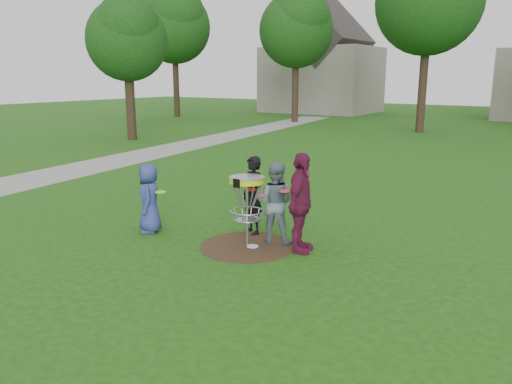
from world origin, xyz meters
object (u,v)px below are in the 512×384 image
Objects in this scene: player_blue at (149,198)px; player_grey at (275,202)px; player_black at (253,195)px; player_maroon at (300,203)px; disc_golf_basket at (247,194)px.

player_blue is 2.61m from player_grey.
player_maroon is at bearing 7.27° from player_black.
player_maroon is at bearing 146.52° from player_grey.
player_black is 0.86m from disc_golf_basket.
player_grey is 0.72m from player_maroon.
player_black is at bearing -32.50° from player_grey.
player_maroon is (3.13, 0.67, 0.20)m from player_blue.
player_black reaches higher than disc_golf_basket.
player_grey reaches higher than player_blue.
player_blue is 1.03× the size of disc_golf_basket.
player_blue is 0.91× the size of player_grey.
player_maroon is 1.33× the size of disc_golf_basket.
player_black is 1.40m from player_maroon.
player_maroon reaches higher than player_black.
player_blue is at bearing 88.91° from player_maroon.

